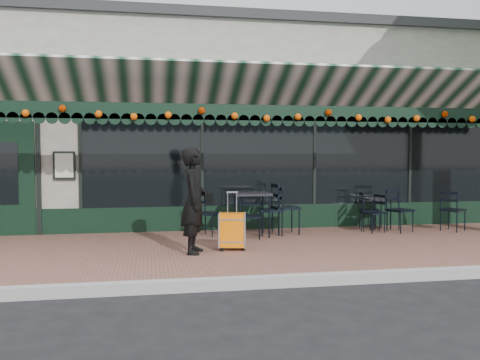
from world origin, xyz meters
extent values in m
plane|color=black|center=(0.00, 0.00, 0.00)|extent=(80.00, 80.00, 0.00)
cube|color=brown|center=(0.00, 2.00, 0.07)|extent=(18.00, 4.00, 0.15)
cube|color=#9E9E99|center=(0.00, -0.08, 0.07)|extent=(18.00, 0.16, 0.15)
cube|color=gray|center=(0.00, 8.00, 2.25)|extent=(12.00, 8.00, 4.50)
cube|color=black|center=(1.20, 3.98, 1.65)|extent=(9.20, 0.04, 2.00)
cube|color=black|center=(-4.80, 3.98, 1.25)|extent=(1.10, 0.07, 2.20)
cube|color=silver|center=(-3.70, 3.94, 1.50)|extent=(0.42, 0.04, 0.55)
cube|color=black|center=(0.00, 2.52, 2.46)|extent=(12.00, 0.03, 0.28)
cylinder|color=#E14B07|center=(0.00, 2.46, 2.44)|extent=(11.60, 0.12, 0.12)
imported|color=black|center=(-1.38, 1.60, 0.99)|extent=(0.52, 0.68, 1.68)
cube|color=orange|center=(-0.75, 1.74, 0.48)|extent=(0.46, 0.31, 0.56)
cube|color=black|center=(-0.75, 1.74, 0.18)|extent=(0.46, 0.31, 0.06)
cube|color=silver|center=(-0.75, 1.74, 0.93)|extent=(0.19, 0.07, 0.34)
cube|color=black|center=(2.64, 3.58, 0.78)|extent=(0.52, 0.52, 0.03)
cylinder|color=black|center=(2.42, 3.36, 0.46)|extent=(0.03, 0.03, 0.61)
cylinder|color=black|center=(2.86, 3.36, 0.46)|extent=(0.03, 0.03, 0.61)
cylinder|color=black|center=(2.42, 3.79, 0.46)|extent=(0.03, 0.03, 0.61)
cylinder|color=black|center=(2.86, 3.79, 0.46)|extent=(0.03, 0.03, 0.61)
cube|color=black|center=(-0.14, 3.09, 0.96)|extent=(0.68, 0.68, 0.05)
cylinder|color=black|center=(-0.43, 2.80, 0.54)|extent=(0.03, 0.03, 0.79)
cylinder|color=black|center=(0.14, 2.80, 0.54)|extent=(0.03, 0.03, 0.79)
cylinder|color=black|center=(-0.43, 3.37, 0.54)|extent=(0.03, 0.03, 0.79)
cylinder|color=black|center=(0.14, 3.37, 0.54)|extent=(0.03, 0.03, 0.79)
camera|label=1|loc=(-2.08, -6.39, 1.73)|focal=38.00mm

